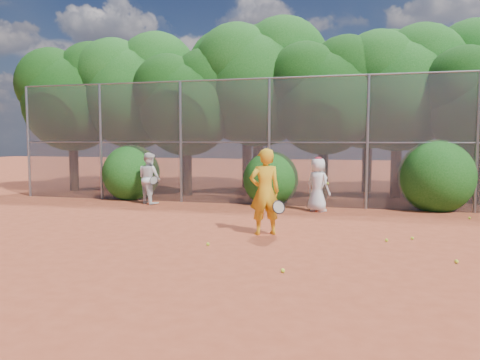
% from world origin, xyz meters
% --- Properties ---
extents(ground, '(80.00, 80.00, 0.00)m').
position_xyz_m(ground, '(0.00, 0.00, 0.00)').
color(ground, '#A23F24').
rests_on(ground, ground).
extents(fence_back, '(20.05, 0.09, 4.03)m').
position_xyz_m(fence_back, '(-0.12, 6.00, 2.05)').
color(fence_back, gray).
rests_on(fence_back, ground).
extents(tree_0, '(4.38, 3.81, 6.00)m').
position_xyz_m(tree_0, '(-9.44, 8.04, 3.93)').
color(tree_0, black).
rests_on(tree_0, ground).
extents(tree_1, '(4.64, 4.03, 6.35)m').
position_xyz_m(tree_1, '(-6.94, 8.54, 4.16)').
color(tree_1, black).
rests_on(tree_1, ground).
extents(tree_2, '(3.99, 3.47, 5.47)m').
position_xyz_m(tree_2, '(-4.45, 7.83, 3.58)').
color(tree_2, black).
rests_on(tree_2, ground).
extents(tree_3, '(4.89, 4.26, 6.70)m').
position_xyz_m(tree_3, '(-1.94, 8.84, 4.40)').
color(tree_3, black).
rests_on(tree_3, ground).
extents(tree_4, '(4.19, 3.64, 5.73)m').
position_xyz_m(tree_4, '(0.55, 8.24, 3.76)').
color(tree_4, black).
rests_on(tree_4, ground).
extents(tree_5, '(4.51, 3.92, 6.17)m').
position_xyz_m(tree_5, '(3.06, 9.04, 4.05)').
color(tree_5, black).
rests_on(tree_5, ground).
extents(tree_9, '(4.83, 4.20, 6.62)m').
position_xyz_m(tree_9, '(-7.94, 10.84, 4.34)').
color(tree_9, black).
rests_on(tree_9, ground).
extents(tree_10, '(5.15, 4.48, 7.06)m').
position_xyz_m(tree_10, '(-2.93, 11.05, 4.63)').
color(tree_10, black).
rests_on(tree_10, ground).
extents(tree_11, '(4.64, 4.03, 6.35)m').
position_xyz_m(tree_11, '(2.06, 10.64, 4.16)').
color(tree_11, black).
rests_on(tree_11, ground).
extents(bush_0, '(2.00, 2.00, 2.00)m').
position_xyz_m(bush_0, '(-6.00, 6.30, 1.00)').
color(bush_0, '#144E13').
rests_on(bush_0, ground).
extents(bush_1, '(1.80, 1.80, 1.80)m').
position_xyz_m(bush_1, '(-1.00, 6.30, 0.90)').
color(bush_1, '#144E13').
rests_on(bush_1, ground).
extents(bush_2, '(2.20, 2.20, 2.20)m').
position_xyz_m(bush_2, '(4.00, 6.30, 1.10)').
color(bush_2, '#144E13').
rests_on(bush_2, ground).
extents(player_yellow, '(0.92, 0.72, 1.90)m').
position_xyz_m(player_yellow, '(-0.15, 1.45, 0.95)').
color(player_yellow, gold).
rests_on(player_yellow, ground).
extents(player_teen, '(0.91, 0.84, 1.59)m').
position_xyz_m(player_teen, '(0.64, 5.07, 0.79)').
color(player_teen, white).
rests_on(player_teen, ground).
extents(player_white, '(1.02, 0.95, 1.67)m').
position_xyz_m(player_white, '(-4.81, 5.29, 0.83)').
color(player_white, white).
rests_on(player_white, ground).
extents(ball_0, '(0.07, 0.07, 0.07)m').
position_xyz_m(ball_0, '(2.43, 1.37, 0.03)').
color(ball_0, '#CCE72A').
rests_on(ball_0, ground).
extents(ball_1, '(0.07, 0.07, 0.07)m').
position_xyz_m(ball_1, '(2.95, 1.71, 0.03)').
color(ball_1, '#CCE72A').
rests_on(ball_1, ground).
extents(ball_2, '(0.07, 0.07, 0.07)m').
position_xyz_m(ball_2, '(0.76, -1.39, 0.03)').
color(ball_2, '#CCE72A').
rests_on(ball_2, ground).
extents(ball_3, '(0.07, 0.07, 0.07)m').
position_xyz_m(ball_3, '(3.50, -0.07, 0.03)').
color(ball_3, '#CCE72A').
rests_on(ball_3, ground).
extents(ball_4, '(0.07, 0.07, 0.07)m').
position_xyz_m(ball_4, '(-0.99, 0.06, 0.03)').
color(ball_4, '#CCE72A').
rests_on(ball_4, ground).
extents(ball_5, '(0.07, 0.07, 0.07)m').
position_xyz_m(ball_5, '(4.64, 4.78, 0.03)').
color(ball_5, '#CCE72A').
rests_on(ball_5, ground).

